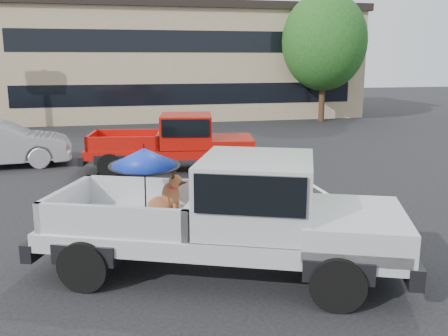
{
  "coord_description": "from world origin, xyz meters",
  "views": [
    {
      "loc": [
        -2.23,
        -9.21,
        3.32
      ],
      "look_at": [
        -0.16,
        -0.24,
        1.3
      ],
      "focal_mm": 40.0,
      "sensor_mm": 36.0,
      "label": 1
    }
  ],
  "objects": [
    {
      "name": "stripe_right",
      "position": [
        3.0,
        2.0,
        0.0
      ],
      "size": [
        0.12,
        5.0,
        0.01
      ],
      "primitive_type": "cube",
      "color": "silver",
      "rests_on": "ground"
    },
    {
      "name": "stripe_left",
      "position": [
        -3.0,
        2.0,
        0.0
      ],
      "size": [
        0.12,
        5.0,
        0.01
      ],
      "primitive_type": "cube",
      "color": "silver",
      "rests_on": "ground"
    },
    {
      "name": "red_pickup",
      "position": [
        -0.16,
        5.55,
        0.93
      ],
      "size": [
        5.38,
        2.62,
        1.7
      ],
      "rotation": [
        0.0,
        0.0,
        -0.17
      ],
      "color": "black",
      "rests_on": "ground"
    },
    {
      "name": "tree_back",
      "position": [
        6.0,
        24.0,
        4.41
      ],
      "size": [
        4.68,
        4.68,
        7.11
      ],
      "color": "#332114",
      "rests_on": "ground"
    },
    {
      "name": "ground",
      "position": [
        0.0,
        0.0,
        0.0
      ],
      "size": [
        90.0,
        90.0,
        0.0
      ],
      "primitive_type": "plane",
      "color": "black",
      "rests_on": "ground"
    },
    {
      "name": "tree_right",
      "position": [
        9.0,
        16.0,
        4.21
      ],
      "size": [
        4.46,
        4.46,
        6.78
      ],
      "color": "#332114",
      "rests_on": "ground"
    },
    {
      "name": "motel_building",
      "position": [
        2.0,
        20.99,
        3.21
      ],
      "size": [
        20.4,
        8.4,
        6.3
      ],
      "color": "tan",
      "rests_on": "ground"
    },
    {
      "name": "silver_pickup",
      "position": [
        -0.33,
        -2.12,
        1.05
      ],
      "size": [
        6.01,
        3.98,
        2.06
      ],
      "rotation": [
        0.0,
        0.0,
        -0.39
      ],
      "color": "black",
      "rests_on": "ground"
    }
  ]
}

